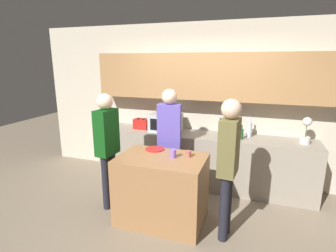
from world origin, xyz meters
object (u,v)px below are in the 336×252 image
object	(u,v)px
toaster	(141,124)
cup_1	(173,153)
microwave	(166,123)
plate_on_island	(155,149)
person_left	(228,158)
potted_plant	(306,130)
cup_0	(188,154)
person_right	(107,142)
bottle_1	(229,129)
bottle_2	(234,131)
bottle_4	(249,129)
person_center	(169,135)
bottle_0	(220,129)
bottle_3	(241,134)

from	to	relation	value
toaster	cup_1	distance (m)	1.53
microwave	plate_on_island	bearing A→B (deg)	-79.15
person_left	potted_plant	bearing A→B (deg)	-31.78
cup_0	microwave	bearing A→B (deg)	122.51
person_right	bottle_1	bearing A→B (deg)	135.03
bottle_1	bottle_2	xyz separation A→B (m)	(0.10, -0.10, 0.01)
bottle_1	bottle_4	distance (m)	0.33
toaster	cup_0	xyz separation A→B (m)	(1.16, -1.09, -0.05)
cup_0	person_center	size ratio (longest dim) A/B	0.05
bottle_2	person_center	xyz separation A→B (m)	(-0.89, -0.60, 0.02)
bottle_4	bottle_1	bearing A→B (deg)	176.90
bottle_0	bottle_4	distance (m)	0.46
bottle_1	person_left	size ratio (longest dim) A/B	0.15
bottle_1	bottle_3	size ratio (longest dim) A/B	1.09
potted_plant	person_right	size ratio (longest dim) A/B	0.24
toaster	bottle_2	world-z (taller)	bottle_2
potted_plant	plate_on_island	xyz separation A→B (m)	(-1.99, -0.97, -0.19)
potted_plant	bottle_1	distance (m)	1.13
plate_on_island	person_right	bearing A→B (deg)	-165.31
plate_on_island	cup_1	bearing A→B (deg)	-32.10
bottle_2	bottle_4	xyz separation A→B (m)	(0.22, 0.08, 0.03)
toaster	person_right	xyz separation A→B (m)	(0.01, -1.14, 0.00)
bottle_1	bottle_4	xyz separation A→B (m)	(0.32, -0.02, 0.03)
toaster	bottle_1	world-z (taller)	bottle_1
microwave	bottle_2	size ratio (longest dim) A/B	2.00
plate_on_island	person_center	xyz separation A→B (m)	(0.08, 0.38, 0.11)
potted_plant	person_left	bearing A→B (deg)	-126.76
microwave	person_center	bearing A→B (deg)	-65.48
plate_on_island	cup_1	distance (m)	0.40
bottle_3	cup_1	distance (m)	1.33
potted_plant	bottle_3	world-z (taller)	potted_plant
bottle_4	person_right	bearing A→B (deg)	-146.05
cup_0	person_center	distance (m)	0.66
cup_0	person_right	bearing A→B (deg)	-177.59
bottle_3	plate_on_island	distance (m)	1.41
potted_plant	person_right	world-z (taller)	person_right
person_center	person_right	size ratio (longest dim) A/B	1.02
bottle_2	person_left	xyz separation A→B (m)	(0.06, -1.30, 0.01)
toaster	bottle_0	distance (m)	1.39
cup_0	person_left	size ratio (longest dim) A/B	0.05
bottle_2	bottle_4	distance (m)	0.24
bottle_0	bottle_2	xyz separation A→B (m)	(0.23, -0.03, -0.01)
bottle_2	bottle_3	xyz separation A→B (m)	(0.12, -0.09, -0.01)
toaster	bottle_0	world-z (taller)	bottle_0
cup_1	person_right	distance (m)	0.98
cup_1	potted_plant	bearing A→B (deg)	35.44
bottle_3	bottle_4	distance (m)	0.21
bottle_0	bottle_3	world-z (taller)	bottle_0
bottle_1	person_right	size ratio (longest dim) A/B	0.15
potted_plant	bottle_4	bearing A→B (deg)	172.93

